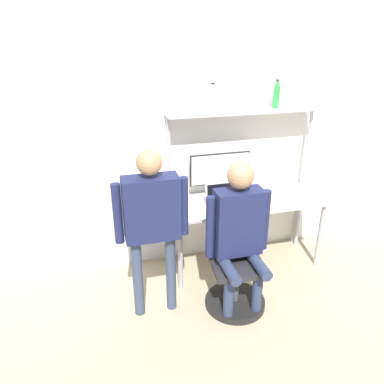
% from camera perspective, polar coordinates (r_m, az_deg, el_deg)
% --- Properties ---
extents(ground_plane, '(12.00, 12.00, 0.00)m').
position_cam_1_polar(ground_plane, '(4.05, 9.48, -13.02)').
color(ground_plane, tan).
extents(wall_back, '(8.00, 0.06, 2.70)m').
position_cam_1_polar(wall_back, '(4.03, 6.80, 8.38)').
color(wall_back, white).
rests_on(wall_back, ground_plane).
extents(desk, '(1.66, 0.63, 0.77)m').
position_cam_1_polar(desk, '(3.96, 8.17, -2.31)').
color(desk, beige).
rests_on(desk, ground_plane).
extents(shelf_unit, '(1.57, 0.24, 1.66)m').
position_cam_1_polar(shelf_unit, '(3.88, 7.71, 8.41)').
color(shelf_unit, silver).
rests_on(shelf_unit, ground_plane).
extents(monitor, '(0.64, 0.17, 0.46)m').
position_cam_1_polar(monitor, '(3.90, 4.29, 3.23)').
color(monitor, black).
rests_on(monitor, desk).
extents(laptop, '(0.34, 0.23, 0.23)m').
position_cam_1_polar(laptop, '(3.73, 4.74, -1.23)').
color(laptop, '#BCBCC1').
rests_on(laptop, desk).
extents(cell_phone, '(0.07, 0.15, 0.01)m').
position_cam_1_polar(cell_phone, '(3.81, 8.24, -1.84)').
color(cell_phone, silver).
rests_on(cell_phone, desk).
extents(office_chair, '(0.56, 0.56, 0.93)m').
position_cam_1_polar(office_chair, '(3.57, 6.56, -12.72)').
color(office_chair, black).
rests_on(office_chair, ground_plane).
extents(person_seated, '(0.58, 0.47, 1.41)m').
position_cam_1_polar(person_seated, '(3.24, 7.23, -5.30)').
color(person_seated, '#2D3856').
rests_on(person_seated, ground_plane).
extents(person_standing, '(0.62, 0.21, 1.55)m').
position_cam_1_polar(person_standing, '(3.11, -6.18, -3.48)').
color(person_standing, '#38425B').
rests_on(person_standing, ground_plane).
extents(bottle_clear, '(0.08, 0.08, 0.27)m').
position_cam_1_polar(bottle_clear, '(3.68, 3.15, 13.89)').
color(bottle_clear, silver).
rests_on(bottle_clear, shelf_unit).
extents(bottle_green, '(0.07, 0.07, 0.28)m').
position_cam_1_polar(bottle_green, '(3.94, 12.72, 14.06)').
color(bottle_green, '#2D8C3F').
rests_on(bottle_green, shelf_unit).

